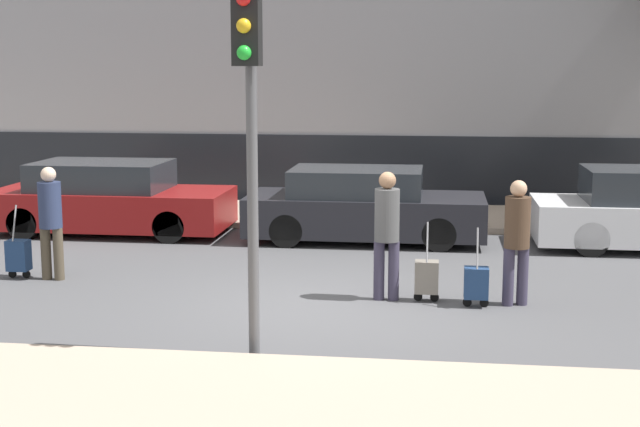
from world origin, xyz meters
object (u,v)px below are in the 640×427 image
trolley_left (18,255)px  trolley_center (427,277)px  pedestrian_left (50,216)px  pedestrian_center (387,227)px  pedestrian_right (517,235)px  parked_car_0 (109,200)px  traffic_light (249,100)px  trolley_right (476,283)px  parked_car_1 (363,207)px

trolley_left → trolley_center: size_ratio=1.02×
pedestrian_left → pedestrian_center: size_ratio=0.96×
pedestrian_left → pedestrian_right: size_ratio=1.01×
parked_car_0 → traffic_light: bearing=-58.8°
parked_car_0 → pedestrian_left: pedestrian_left is taller
pedestrian_right → parked_car_0: bearing=131.2°
pedestrian_right → trolley_left: bearing=157.6°
pedestrian_left → traffic_light: (3.75, -3.28, 1.85)m
pedestrian_left → trolley_left: (-0.55, 0.02, -0.62)m
pedestrian_center → traffic_light: (-1.30, -2.75, 1.81)m
pedestrian_left → trolley_right: (6.25, -0.74, -0.64)m
pedestrian_left → trolley_left: 0.83m
parked_car_0 → parked_car_1: 4.92m
pedestrian_left → trolley_center: bearing=-3.3°
trolley_center → trolley_right: size_ratio=1.02×
pedestrian_left → traffic_light: size_ratio=0.43×
pedestrian_center → pedestrian_right: bearing=179.2°
trolley_left → pedestrian_center: size_ratio=0.63×
pedestrian_right → trolley_right: bearing=-179.9°
traffic_light → parked_car_1: bearing=84.9°
pedestrian_center → pedestrian_right: (1.73, -0.05, -0.05)m
trolley_left → trolley_center: (6.14, -0.56, -0.01)m
parked_car_1 → trolley_left: parked_car_1 is taller
pedestrian_center → trolley_right: pedestrian_center is taller
parked_car_0 → trolley_left: parked_car_0 is taller
trolley_left → traffic_light: 5.95m
pedestrian_left → trolley_right: size_ratio=1.58×
parked_car_0 → traffic_light: 8.58m
trolley_center → traffic_light: size_ratio=0.28×
trolley_center → traffic_light: (-1.85, -2.74, 2.48)m
trolley_center → pedestrian_right: (1.18, -0.04, 0.62)m
parked_car_1 → trolley_left: bearing=-143.4°
pedestrian_center → parked_car_1: bearing=-80.2°
pedestrian_center → pedestrian_right: pedestrian_center is taller
pedestrian_right → trolley_right: size_ratio=1.57×
parked_car_0 → parked_car_1: parked_car_0 is taller
trolley_center → pedestrian_left: bearing=174.5°
parked_car_1 → trolley_center: parked_car_1 is taller
parked_car_0 → trolley_left: (-0.00, -3.80, -0.30)m
parked_car_1 → trolley_left: size_ratio=3.85×
trolley_right → traffic_light: traffic_light is taller
parked_car_0 → trolley_right: bearing=-33.9°
pedestrian_right → traffic_light: bearing=-156.1°
trolley_center → pedestrian_right: 1.34m
parked_car_0 → trolley_right: size_ratio=4.20×
parked_car_1 → trolley_center: 4.40m
trolley_center → parked_car_0: bearing=144.6°
parked_car_1 → traffic_light: 7.31m
pedestrian_left → trolley_center: (5.59, -0.54, -0.63)m
pedestrian_left → pedestrian_center: (5.04, -0.53, 0.04)m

